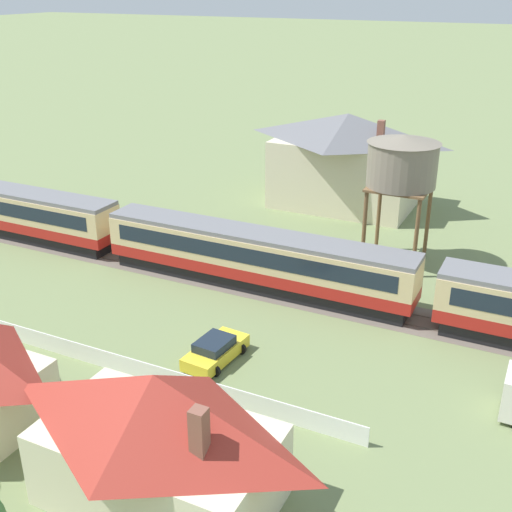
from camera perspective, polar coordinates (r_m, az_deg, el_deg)
name	(u,v)px	position (r m, az deg, el deg)	size (l,w,h in m)	color
ground_plane	(369,309)	(40.92, 10.00, -4.65)	(600.00, 600.00, 0.00)	#707F51
passenger_train	(259,257)	(42.19, 0.23, -0.10)	(67.22, 2.87, 3.92)	#AD1E19
railway_track	(330,302)	(41.37, 6.63, -4.09)	(134.11, 3.60, 0.04)	#665B51
station_house_grey_roof	(346,159)	(58.33, 8.01, 8.55)	(13.08, 8.77, 8.31)	beige
water_tower	(402,163)	(45.35, 12.87, 8.08)	(5.01, 5.01, 9.38)	brown
cottage_red_roof_3	(158,437)	(25.58, -8.74, -15.58)	(9.75, 5.61, 5.78)	beige
parked_car_yellow	(215,350)	(34.90, -3.63, -8.38)	(2.43, 4.23, 1.35)	yellow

